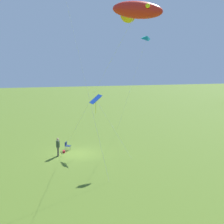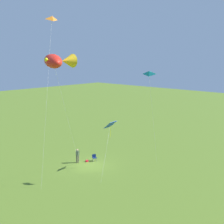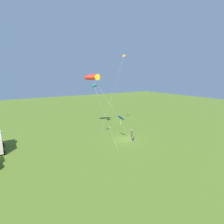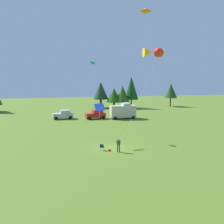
{
  "view_description": "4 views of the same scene",
  "coord_description": "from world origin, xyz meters",
  "views": [
    {
      "loc": [
        28.98,
        -3.91,
        8.84
      ],
      "look_at": [
        -0.51,
        3.65,
        3.85
      ],
      "focal_mm": 50.0,
      "sensor_mm": 36.0,
      "label": 1
    },
    {
      "loc": [
        23.98,
        25.94,
        12.93
      ],
      "look_at": [
        -2.42,
        1.38,
        6.3
      ],
      "focal_mm": 50.0,
      "sensor_mm": 36.0,
      "label": 2
    },
    {
      "loc": [
        -26.85,
        20.11,
        12.76
      ],
      "look_at": [
        -0.97,
        3.85,
        6.3
      ],
      "focal_mm": 28.0,
      "sensor_mm": 36.0,
      "label": 3
    },
    {
      "loc": [
        -6.95,
        -31.73,
        9.22
      ],
      "look_at": [
        0.5,
        2.66,
        4.29
      ],
      "focal_mm": 42.0,
      "sensor_mm": 36.0,
      "label": 4
    }
  ],
  "objects": [
    {
      "name": "kite_delta_teal",
      "position": [
        -1.26,
        7.48,
        11.12
      ],
      "size": [
        5.34,
        2.67,
        11.48
      ],
      "color": "teal",
      "rests_on": "ground"
    },
    {
      "name": "person_kite_flyer",
      "position": [
        0.33,
        -1.8,
        1.02
      ],
      "size": [
        0.54,
        0.38,
        1.74
      ],
      "rotation": [
        0.0,
        0.0,
        1.43
      ],
      "color": "#443A39",
      "rests_on": "ground"
    },
    {
      "name": "ground_plane",
      "position": [
        0.0,
        0.0,
        0.0
      ],
      "size": [
        160.0,
        160.0,
        0.0
      ],
      "primitive_type": "plane",
      "color": "#537023"
    },
    {
      "name": "kite_delta_orange",
      "position": [
        3.51,
        -1.67,
        16.65
      ],
      "size": [
        4.85,
        3.45,
        17.04
      ],
      "color": "orange",
      "rests_on": "ground"
    },
    {
      "name": "kite_large_fish",
      "position": [
        6.98,
        3.48,
        12.38
      ],
      "size": [
        8.47,
        6.98,
        13.14
      ],
      "color": "red",
      "rests_on": "ground"
    },
    {
      "name": "folding_chair",
      "position": [
        -1.51,
        -0.76,
        0.49
      ],
      "size": [
        0.65,
        0.65,
        0.82
      ],
      "rotation": [
        0.0,
        0.0,
        1.1
      ],
      "color": "#0E1F51",
      "rests_on": "ground"
    },
    {
      "name": "kite_diamond_blue",
      "position": [
        -1.25,
        2.19,
        5.0
      ],
      "size": [
        4.79,
        3.09,
        5.5
      ],
      "color": "blue",
      "rests_on": "ground"
    },
    {
      "name": "backpack_on_grass",
      "position": [
        -0.65,
        -1.17,
        0.11
      ],
      "size": [
        0.35,
        0.27,
        0.22
      ],
      "primitive_type": "cube",
      "rotation": [
        0.0,
        0.0,
        6.13
      ],
      "color": "red",
      "rests_on": "ground"
    }
  ]
}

